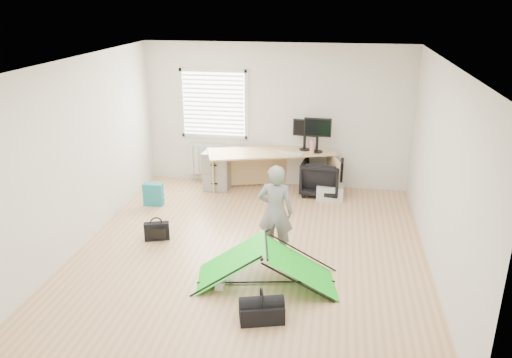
% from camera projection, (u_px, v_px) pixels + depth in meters
% --- Properties ---
extents(ground, '(5.50, 5.50, 0.00)m').
position_uv_depth(ground, '(252.00, 249.00, 7.30)').
color(ground, tan).
rests_on(ground, ground).
extents(back_wall, '(5.00, 0.02, 2.70)m').
position_uv_depth(back_wall, '(277.00, 116.00, 9.38)').
color(back_wall, silver).
rests_on(back_wall, ground).
extents(window, '(1.20, 0.06, 1.20)m').
position_uv_depth(window, '(214.00, 104.00, 9.46)').
color(window, silver).
rests_on(window, back_wall).
extents(radiator, '(1.00, 0.12, 0.60)m').
position_uv_depth(radiator, '(215.00, 160.00, 9.80)').
color(radiator, silver).
rests_on(radiator, back_wall).
extents(desk, '(2.43, 1.42, 0.79)m').
position_uv_depth(desk, '(271.00, 171.00, 9.33)').
color(desk, tan).
rests_on(desk, ground).
extents(filing_cabinet, '(0.49, 0.65, 0.75)m').
position_uv_depth(filing_cabinet, '(218.00, 169.00, 9.54)').
color(filing_cabinet, gray).
rests_on(filing_cabinet, ground).
extents(monitor_left, '(0.46, 0.17, 0.43)m').
position_uv_depth(monitor_left, '(305.00, 139.00, 9.19)').
color(monitor_left, black).
rests_on(monitor_left, desk).
extents(monitor_right, '(0.50, 0.12, 0.47)m').
position_uv_depth(monitor_right, '(317.00, 140.00, 9.06)').
color(monitor_right, black).
rests_on(monitor_right, desk).
extents(keyboard, '(0.48, 0.25, 0.02)m').
position_uv_depth(keyboard, '(290.00, 153.00, 9.02)').
color(keyboard, beige).
rests_on(keyboard, desk).
extents(thermos, '(0.08, 0.08, 0.25)m').
position_uv_depth(thermos, '(312.00, 147.00, 9.00)').
color(thermos, '#CA7180').
rests_on(thermos, desk).
extents(office_chair, '(0.79, 0.80, 0.66)m').
position_uv_depth(office_chair, '(322.00, 177.00, 9.21)').
color(office_chair, black).
rests_on(office_chair, ground).
extents(person, '(0.51, 0.35, 1.36)m').
position_uv_depth(person, '(275.00, 212.00, 6.90)').
color(person, gray).
rests_on(person, ground).
extents(kite, '(1.90, 1.10, 0.55)m').
position_uv_depth(kite, '(266.00, 264.00, 6.35)').
color(kite, '#15DE1D').
rests_on(kite, ground).
extents(storage_crate, '(0.47, 0.33, 0.26)m').
position_uv_depth(storage_crate, '(330.00, 192.00, 9.06)').
color(storage_crate, '#B7BCC0').
rests_on(storage_crate, ground).
extents(tote_bag, '(0.34, 0.16, 0.40)m').
position_uv_depth(tote_bag, '(153.00, 194.00, 8.76)').
color(tote_bag, teal).
rests_on(tote_bag, ground).
extents(laptop_bag, '(0.39, 0.23, 0.28)m').
position_uv_depth(laptop_bag, '(157.00, 231.00, 7.54)').
color(laptop_bag, black).
rests_on(laptop_bag, ground).
extents(white_box, '(0.12, 0.12, 0.11)m').
position_uv_depth(white_box, '(220.00, 285.00, 6.31)').
color(white_box, silver).
rests_on(white_box, ground).
extents(duffel_bag, '(0.56, 0.39, 0.22)m').
position_uv_depth(duffel_bag, '(262.00, 312.00, 5.67)').
color(duffel_bag, black).
rests_on(duffel_bag, ground).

